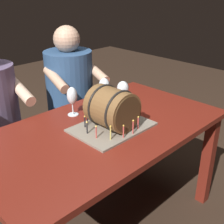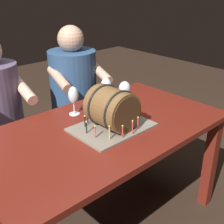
% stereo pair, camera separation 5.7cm
% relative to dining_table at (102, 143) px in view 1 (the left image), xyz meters
% --- Properties ---
extents(ground_plane, '(8.00, 8.00, 0.00)m').
position_rel_dining_table_xyz_m(ground_plane, '(0.00, 0.00, -0.62)').
color(ground_plane, '#332319').
extents(dining_table, '(1.46, 0.82, 0.72)m').
position_rel_dining_table_xyz_m(dining_table, '(0.00, 0.00, 0.00)').
color(dining_table, maroon).
rests_on(dining_table, ground).
extents(barrel_cake, '(0.44, 0.32, 0.24)m').
position_rel_dining_table_xyz_m(barrel_cake, '(0.03, -0.05, 0.22)').
color(barrel_cake, gray).
rests_on(barrel_cake, dining_table).
extents(wine_glass_white, '(0.08, 0.08, 0.18)m').
position_rel_dining_table_xyz_m(wine_glass_white, '(0.30, 0.12, 0.23)').
color(wine_glass_white, white).
rests_on(wine_glass_white, dining_table).
extents(wine_glass_empty, '(0.07, 0.07, 0.18)m').
position_rel_dining_table_xyz_m(wine_glass_empty, '(-0.01, 0.25, 0.23)').
color(wine_glass_empty, white).
rests_on(wine_glass_empty, dining_table).
extents(wine_glass_amber, '(0.07, 0.07, 0.19)m').
position_rel_dining_table_xyz_m(wine_glass_amber, '(0.23, 0.23, 0.24)').
color(wine_glass_amber, white).
rests_on(wine_glass_amber, dining_table).
extents(person_seated_right, '(0.47, 0.54, 1.19)m').
position_rel_dining_table_xyz_m(person_seated_right, '(0.32, 0.72, -0.05)').
color(person_seated_right, '#1B2D46').
rests_on(person_seated_right, ground).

